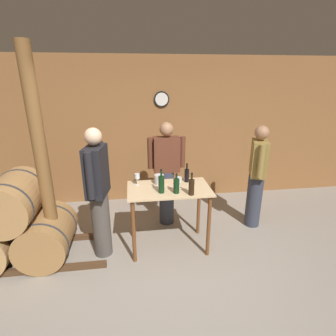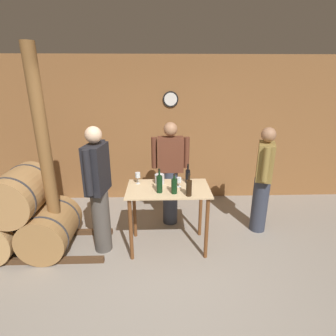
{
  "view_description": "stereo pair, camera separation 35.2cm",
  "coord_description": "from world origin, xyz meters",
  "px_view_note": "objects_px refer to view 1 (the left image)",
  "views": [
    {
      "loc": [
        -0.42,
        -2.31,
        2.32
      ],
      "look_at": [
        0.04,
        0.99,
        1.16
      ],
      "focal_mm": 28.0,
      "sensor_mm": 36.0,
      "label": 1
    },
    {
      "loc": [
        -0.07,
        -2.34,
        2.32
      ],
      "look_at": [
        0.04,
        0.99,
        1.16
      ],
      "focal_mm": 28.0,
      "sensor_mm": 36.0,
      "label": 2
    }
  ],
  "objects_px": {
    "ice_bucket": "(159,179)",
    "wine_bottle_center": "(191,187)",
    "person_host": "(257,175)",
    "person_visitor_bearded": "(167,172)",
    "wine_bottle_far_left": "(161,184)",
    "person_visitor_with_scarf": "(98,192)",
    "wine_bottle_left": "(176,186)",
    "wine_glass_near_center": "(179,180)",
    "wooden_post": "(42,163)",
    "wine_glass_near_left": "(137,177)",
    "wine_bottle_right": "(187,175)"
  },
  "relations": [
    {
      "from": "ice_bucket",
      "to": "wine_bottle_center",
      "type": "bearing_deg",
      "value": -48.34
    },
    {
      "from": "person_host",
      "to": "person_visitor_bearded",
      "type": "bearing_deg",
      "value": 168.79
    },
    {
      "from": "wine_bottle_far_left",
      "to": "person_visitor_with_scarf",
      "type": "bearing_deg",
      "value": 173.35
    },
    {
      "from": "wine_bottle_left",
      "to": "person_visitor_with_scarf",
      "type": "distance_m",
      "value": 1.0
    },
    {
      "from": "wine_bottle_left",
      "to": "wine_glass_near_center",
      "type": "relative_size",
      "value": 1.97
    },
    {
      "from": "wine_bottle_center",
      "to": "ice_bucket",
      "type": "distance_m",
      "value": 0.55
    },
    {
      "from": "wooden_post",
      "to": "person_host",
      "type": "xyz_separation_m",
      "value": [
        2.99,
        0.43,
        -0.48
      ]
    },
    {
      "from": "wine_glass_near_left",
      "to": "wine_bottle_center",
      "type": "bearing_deg",
      "value": -32.18
    },
    {
      "from": "wine_bottle_left",
      "to": "wooden_post",
      "type": "bearing_deg",
      "value": 175.18
    },
    {
      "from": "wine_bottle_far_left",
      "to": "wine_bottle_center",
      "type": "relative_size",
      "value": 1.09
    },
    {
      "from": "wooden_post",
      "to": "wine_glass_near_left",
      "type": "xyz_separation_m",
      "value": [
        1.13,
        0.2,
        -0.32
      ]
    },
    {
      "from": "wine_bottle_right",
      "to": "wine_bottle_far_left",
      "type": "bearing_deg",
      "value": -141.15
    },
    {
      "from": "wine_bottle_far_left",
      "to": "wine_bottle_center",
      "type": "height_order",
      "value": "wine_bottle_far_left"
    },
    {
      "from": "wine_bottle_far_left",
      "to": "wine_bottle_center",
      "type": "xyz_separation_m",
      "value": [
        0.37,
        -0.12,
        -0.01
      ]
    },
    {
      "from": "wine_glass_near_left",
      "to": "ice_bucket",
      "type": "bearing_deg",
      "value": -1.71
    },
    {
      "from": "wooden_post",
      "to": "person_host",
      "type": "relative_size",
      "value": 1.63
    },
    {
      "from": "wine_bottle_left",
      "to": "wine_bottle_right",
      "type": "xyz_separation_m",
      "value": [
        0.21,
        0.36,
        0.0
      ]
    },
    {
      "from": "wine_bottle_center",
      "to": "person_visitor_with_scarf",
      "type": "height_order",
      "value": "person_visitor_with_scarf"
    },
    {
      "from": "wine_bottle_center",
      "to": "wine_glass_near_left",
      "type": "xyz_separation_m",
      "value": [
        -0.67,
        0.42,
        0.01
      ]
    },
    {
      "from": "wine_bottle_left",
      "to": "person_visitor_with_scarf",
      "type": "relative_size",
      "value": 0.15
    },
    {
      "from": "wine_bottle_far_left",
      "to": "wine_bottle_left",
      "type": "distance_m",
      "value": 0.19
    },
    {
      "from": "wine_bottle_far_left",
      "to": "person_visitor_bearded",
      "type": "xyz_separation_m",
      "value": [
        0.17,
        0.8,
        -0.14
      ]
    },
    {
      "from": "ice_bucket",
      "to": "wine_glass_near_left",
      "type": "bearing_deg",
      "value": 178.29
    },
    {
      "from": "wine_glass_near_left",
      "to": "wooden_post",
      "type": "bearing_deg",
      "value": -169.72
    },
    {
      "from": "wooden_post",
      "to": "person_host",
      "type": "bearing_deg",
      "value": 8.15
    },
    {
      "from": "wine_glass_near_left",
      "to": "wine_glass_near_center",
      "type": "height_order",
      "value": "wine_glass_near_left"
    },
    {
      "from": "wine_glass_near_center",
      "to": "person_visitor_bearded",
      "type": "distance_m",
      "value": 0.65
    },
    {
      "from": "ice_bucket",
      "to": "person_visitor_with_scarf",
      "type": "height_order",
      "value": "person_visitor_with_scarf"
    },
    {
      "from": "wine_bottle_far_left",
      "to": "person_visitor_bearded",
      "type": "distance_m",
      "value": 0.83
    },
    {
      "from": "wine_bottle_left",
      "to": "wine_bottle_right",
      "type": "bearing_deg",
      "value": 59.63
    },
    {
      "from": "wine_bottle_far_left",
      "to": "person_host",
      "type": "height_order",
      "value": "person_host"
    },
    {
      "from": "wine_bottle_right",
      "to": "person_visitor_bearded",
      "type": "distance_m",
      "value": 0.55
    },
    {
      "from": "wooden_post",
      "to": "wine_bottle_far_left",
      "type": "xyz_separation_m",
      "value": [
        1.43,
        -0.1,
        -0.32
      ]
    },
    {
      "from": "wine_glass_near_center",
      "to": "person_visitor_with_scarf",
      "type": "bearing_deg",
      "value": -175.94
    },
    {
      "from": "wooden_post",
      "to": "wine_bottle_right",
      "type": "xyz_separation_m",
      "value": [
        1.82,
        0.22,
        -0.33
      ]
    },
    {
      "from": "wine_bottle_far_left",
      "to": "ice_bucket",
      "type": "xyz_separation_m",
      "value": [
        0.0,
        0.3,
        -0.05
      ]
    },
    {
      "from": "person_host",
      "to": "person_visitor_bearded",
      "type": "xyz_separation_m",
      "value": [
        -1.39,
        0.27,
        0.02
      ]
    },
    {
      "from": "person_host",
      "to": "person_visitor_with_scarf",
      "type": "height_order",
      "value": "person_visitor_with_scarf"
    },
    {
      "from": "ice_bucket",
      "to": "person_visitor_bearded",
      "type": "distance_m",
      "value": 0.54
    },
    {
      "from": "wine_bottle_left",
      "to": "person_visitor_bearded",
      "type": "relative_size",
      "value": 0.16
    },
    {
      "from": "wooden_post",
      "to": "wine_bottle_left",
      "type": "bearing_deg",
      "value": -4.82
    },
    {
      "from": "wine_glass_near_center",
      "to": "person_host",
      "type": "bearing_deg",
      "value": 15.43
    },
    {
      "from": "wine_bottle_left",
      "to": "ice_bucket",
      "type": "height_order",
      "value": "wine_bottle_left"
    },
    {
      "from": "person_host",
      "to": "wine_glass_near_center",
      "type": "bearing_deg",
      "value": -164.57
    },
    {
      "from": "wooden_post",
      "to": "wine_bottle_right",
      "type": "relative_size",
      "value": 9.93
    },
    {
      "from": "person_visitor_with_scarf",
      "to": "person_host",
      "type": "bearing_deg",
      "value": 10.4
    },
    {
      "from": "wine_bottle_center",
      "to": "person_visitor_with_scarf",
      "type": "xyz_separation_m",
      "value": [
        -1.17,
        0.21,
        -0.09
      ]
    },
    {
      "from": "wooden_post",
      "to": "wine_glass_near_left",
      "type": "bearing_deg",
      "value": 10.28
    },
    {
      "from": "wine_glass_near_center",
      "to": "wine_bottle_far_left",
      "type": "bearing_deg",
      "value": -147.22
    },
    {
      "from": "person_visitor_with_scarf",
      "to": "person_visitor_bearded",
      "type": "distance_m",
      "value": 1.21
    }
  ]
}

